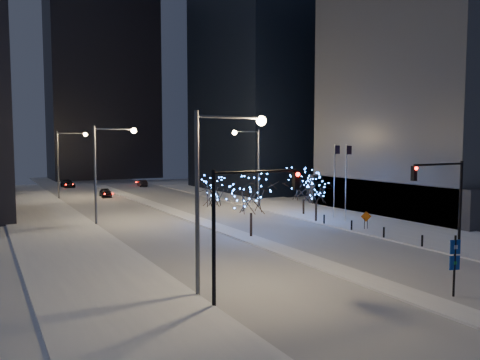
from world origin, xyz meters
TOP-DOWN VIEW (x-y plane):
  - ground at (0.00, 0.00)m, footprint 160.00×160.00m
  - road at (0.00, 35.00)m, footprint 20.00×130.00m
  - median at (0.00, 30.00)m, footprint 2.00×80.00m
  - east_sidewalk at (15.00, 20.00)m, footprint 10.00×90.00m
  - west_sidewalk at (-14.00, 20.00)m, footprint 8.00×90.00m
  - midrise_block at (34.00, 18.00)m, footprint 30.00×22.00m
  - plinth at (34.00, 18.00)m, footprint 30.00×24.00m
  - horizon_block at (6.00, 92.00)m, footprint 24.00×14.00m
  - street_lamp_w_near at (-8.94, 2.00)m, footprint 4.40×0.56m
  - street_lamp_w_mid at (-8.94, 27.00)m, footprint 4.40×0.56m
  - street_lamp_w_far at (-8.94, 52.00)m, footprint 4.40×0.56m
  - street_lamp_east at (10.08, 30.00)m, footprint 3.90×0.56m
  - traffic_signal_west at (-8.44, -0.00)m, footprint 5.26×0.43m
  - traffic_signal_east at (8.94, 1.00)m, footprint 5.26×0.43m
  - flagpoles at (13.37, 17.25)m, footprint 1.35×2.60m
  - bollards at (10.20, 10.00)m, footprint 0.16×12.16m
  - car_near at (-3.31, 51.57)m, footprint 2.00×4.10m
  - car_mid at (6.91, 65.76)m, footprint 1.71×3.92m
  - car_far at (-5.81, 70.72)m, footprint 2.28×4.80m
  - holiday_tree_median_near at (0.50, 14.12)m, footprint 5.18×5.18m
  - holiday_tree_median_far at (0.50, 21.79)m, footprint 5.11×5.11m
  - holiday_tree_plaza_near at (10.50, 17.68)m, footprint 4.96×4.96m
  - holiday_tree_plaza_far at (12.27, 22.19)m, footprint 5.47×5.47m
  - wayfinding_sign at (2.05, -4.79)m, footprint 0.59×0.24m
  - construction_sign at (11.79, 11.77)m, footprint 0.97×0.43m

SIDE VIEW (x-z plane):
  - ground at x=0.00m, z-range 0.00..0.00m
  - road at x=0.00m, z-range 0.00..0.02m
  - median at x=0.00m, z-range 0.00..0.15m
  - east_sidewalk at x=15.00m, z-range 0.00..0.15m
  - west_sidewalk at x=-14.00m, z-range 0.00..0.15m
  - bollards at x=10.20m, z-range 0.15..1.05m
  - car_mid at x=6.91m, z-range 0.00..1.25m
  - car_near at x=-3.31m, z-range 0.00..1.35m
  - car_far at x=-5.81m, z-range 0.00..1.35m
  - construction_sign at x=11.79m, z-range 0.32..2.02m
  - plinth at x=34.00m, z-range 0.00..4.00m
  - wayfinding_sign at x=2.05m, z-range 0.38..3.74m
  - holiday_tree_median_far at x=0.50m, z-range 0.86..5.75m
  - holiday_tree_plaza_far at x=12.27m, z-range 0.83..6.01m
  - holiday_tree_plaza_near at x=10.50m, z-range 0.95..5.97m
  - holiday_tree_median_near at x=0.50m, z-range 1.01..6.54m
  - traffic_signal_west at x=-8.44m, z-range 1.26..8.26m
  - traffic_signal_east at x=8.94m, z-range 1.26..8.26m
  - flagpoles at x=13.37m, z-range 0.80..8.80m
  - street_lamp_east at x=10.08m, z-range 1.45..11.45m
  - street_lamp_w_near at x=-8.94m, z-range 1.50..11.50m
  - street_lamp_w_mid at x=-8.94m, z-range 1.50..11.50m
  - street_lamp_w_far at x=-8.94m, z-range 1.50..11.50m
  - midrise_block at x=34.00m, z-range 0.00..30.00m
  - horizon_block at x=6.00m, z-range 0.00..42.00m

